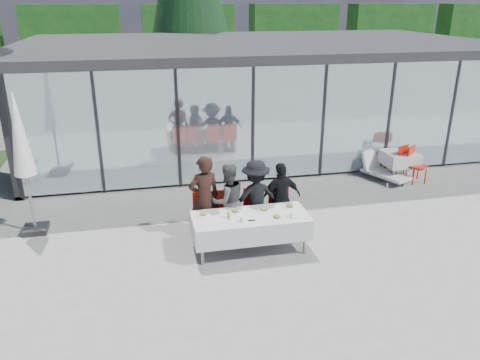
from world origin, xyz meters
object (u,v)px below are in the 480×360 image
Objects in this scene: spare_table_right at (399,159)px; spare_chair_b at (398,160)px; diner_b at (228,201)px; diner_d at (281,198)px; diner_a at (204,198)px; folded_eyeglasses at (252,220)px; plate_b at (235,211)px; spare_chair_a at (414,163)px; plate_extra at (277,217)px; plate_c at (264,210)px; plate_d at (290,206)px; diner_chair_d at (280,206)px; dining_table at (250,225)px; plate_a at (203,214)px; diner_c at (255,198)px; diner_chair_b at (227,211)px; diner_chair_c at (255,209)px; diner_chair_a at (204,213)px; juice_bottle at (229,215)px; lounger at (381,170)px; market_umbrella at (21,144)px.

spare_table_right is 0.08m from spare_chair_b.
diner_d is (1.14, 0.00, -0.03)m from diner_b.
folded_eyeglasses is at bearing 116.90° from diner_a.
spare_chair_a is at bearing 24.97° from plate_b.
plate_extra is 0.27× the size of spare_chair_a.
plate_d is at bearing 5.91° from plate_c.
diner_chair_d is at bearing -150.72° from spare_chair_b.
plate_extra is (1.26, -0.92, -0.12)m from diner_a.
folded_eyeglasses is at bearing -146.44° from spare_table_right.
dining_table is 8.55× the size of plate_a.
plate_d is at bearing 136.89° from diner_c.
diner_a is at bearing -173.49° from diner_chair_b.
diner_a reaches higher than diner_chair_c.
diner_chair_a is at bearing -21.78° from diner_b.
diner_chair_a is at bearing 142.24° from plate_extra.
juice_bottle reaches higher than dining_table.
spare_chair_a is (4.38, 2.06, -0.23)m from diner_d.
diner_d is 1.05× the size of lounger.
spare_chair_b is (5.22, 2.29, 0.00)m from diner_chair_b.
folded_eyeglasses is 4.86m from market_umbrella.
diner_chair_a is at bearing 134.77° from plate_b.
diner_chair_c is at bearing 47.83° from juice_bottle.
dining_table is 8.55× the size of plate_b.
folded_eyeglasses is (0.77, -0.97, 0.22)m from diner_chair_a.
dining_table is 8.55× the size of plate_c.
diner_chair_c is 4.83m from lounger.
spare_chair_a reaches higher than plate_c.
plate_c is 0.55m from plate_d.
diner_b reaches higher than plate_b.
diner_b is at bearing -14.53° from market_umbrella.
dining_table is 0.31m from folded_eyeglasses.
diner_chair_d is at bearing 168.93° from diner_a.
plate_b and plate_extra have the same top height.
spare_table_right is (5.40, 3.12, -0.27)m from juice_bottle.
plate_c is at bearing -147.78° from spare_table_right.
spare_chair_a is at bearing -161.29° from diner_c.
diner_b reaches higher than plate_a.
market_umbrella reaches higher than plate_d.
plate_b is 5.57m from lounger.
diner_a is 1.07m from diner_c.
diner_d is 4.79m from spare_table_right.
spare_chair_b reaches higher than plate_b.
diner_chair_b is 0.59m from diner_chair_c.
dining_table is 2.32× the size of spare_chair_a.
plate_d is at bearing -141.21° from lounger.
plate_extra is at bearing -132.13° from plate_d.
lounger is (-0.50, 0.02, -0.30)m from spare_table_right.
diner_c is 5.28m from spare_table_right.
plate_b is (-1.08, -0.54, 0.24)m from diner_chair_d.
plate_a is 0.51m from juice_bottle.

